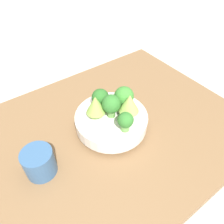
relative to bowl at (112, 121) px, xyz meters
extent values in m
plane|color=#ADA89E|center=(0.02, 0.00, -0.08)|extent=(6.00, 6.00, 0.00)
cube|color=brown|center=(0.02, 0.00, -0.06)|extent=(0.96, 0.73, 0.05)
cylinder|color=silver|center=(0.00, 0.00, -0.03)|extent=(0.11, 0.11, 0.01)
cylinder|color=silver|center=(0.00, 0.00, 0.00)|extent=(0.25, 0.25, 0.05)
cylinder|color=#609347|center=(0.04, -0.03, 0.04)|extent=(0.02, 0.02, 0.02)
cone|color=#84AD47|center=(0.04, -0.03, 0.08)|extent=(0.06, 0.06, 0.06)
cylinder|color=#609347|center=(0.00, 0.07, 0.04)|extent=(0.03, 0.03, 0.03)
sphere|color=#2D6B28|center=(0.00, 0.07, 0.07)|extent=(0.05, 0.05, 0.05)
cylinder|color=#609347|center=(0.00, 0.00, 0.04)|extent=(0.03, 0.03, 0.03)
sphere|color=#2D6B28|center=(0.00, 0.00, 0.08)|extent=(0.06, 0.06, 0.06)
cylinder|color=#609347|center=(-0.06, -0.01, 0.04)|extent=(0.03, 0.03, 0.03)
sphere|color=#387A2D|center=(-0.06, -0.01, 0.08)|extent=(0.07, 0.07, 0.07)
cylinder|color=#609347|center=(0.01, -0.06, 0.04)|extent=(0.02, 0.02, 0.02)
sphere|color=#286023|center=(0.01, -0.06, 0.07)|extent=(0.06, 0.06, 0.06)
cylinder|color=#609347|center=(-0.04, 0.04, 0.04)|extent=(0.03, 0.03, 0.03)
cone|color=#93B751|center=(-0.04, 0.04, 0.09)|extent=(0.06, 0.06, 0.06)
cylinder|color=#33567F|center=(0.27, 0.01, 0.01)|extent=(0.09, 0.09, 0.09)
camera|label=1|loc=(0.30, 0.41, 0.55)|focal=35.00mm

